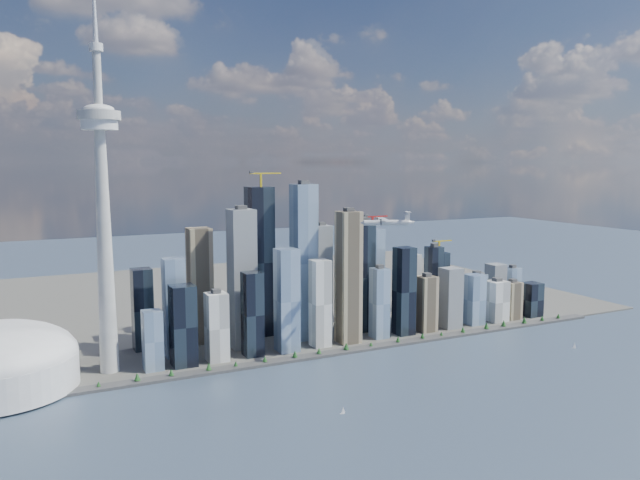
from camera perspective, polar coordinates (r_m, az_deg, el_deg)
name	(u,v)px	position (r m, az deg, el deg)	size (l,w,h in m)	color
ground	(416,416)	(762.26, 8.73, -15.59)	(4000.00, 4000.00, 0.00)	#2D3E50
seawall	(321,355)	(964.46, 0.11, -10.46)	(1100.00, 22.00, 4.00)	#383838
land	(230,298)	(1369.70, -8.24, -5.25)	(1400.00, 900.00, 3.00)	#4C4C47
shoreline_trees	(321,351)	(962.44, 0.11, -10.07)	(960.53, 7.20, 8.80)	#3F2D1E
skyscraper_cluster	(330,287)	(1044.50, 0.96, -4.32)	(736.00, 142.00, 276.12)	black
needle_tower	(103,205)	(893.65, -19.24, 3.04)	(56.00, 56.00, 550.50)	#9F9E99
airplane	(387,222)	(898.78, 6.15, 1.66)	(77.25, 69.14, 19.44)	silver
sailboat_west	(343,411)	(758.66, 2.10, -15.38)	(6.63, 2.45, 9.15)	silver
sailboat_east	(574,346)	(1081.05, 22.22, -8.98)	(7.14, 3.67, 9.97)	silver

